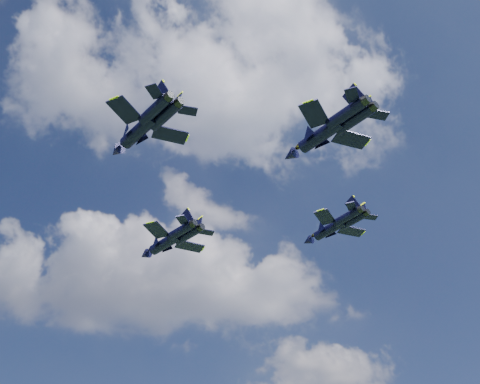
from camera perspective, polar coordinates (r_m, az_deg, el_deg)
name	(u,v)px	position (r m, az deg, el deg)	size (l,w,h in m)	color
jet_lead	(164,244)	(101.79, -7.23, -4.88)	(13.81, 13.80, 3.76)	black
jet_left	(137,132)	(81.95, -9.72, 5.61)	(13.31, 14.44, 3.78)	black
jet_right	(328,230)	(100.50, 8.34, -3.55)	(11.94, 13.06, 3.41)	black
jet_slot	(318,136)	(79.27, 7.44, 5.26)	(13.36, 14.31, 3.77)	black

